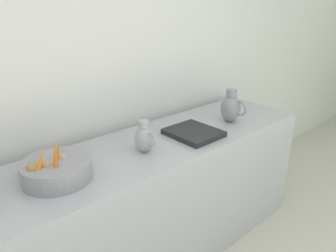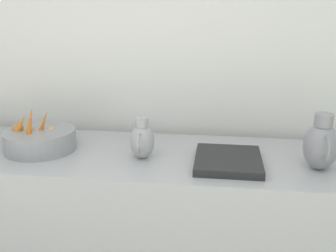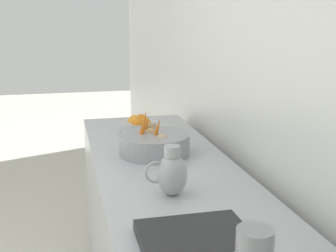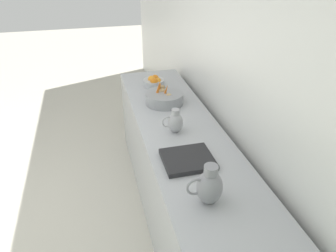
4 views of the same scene
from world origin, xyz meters
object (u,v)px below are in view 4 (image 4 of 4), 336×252
object	(u,v)px
orange_bowl	(154,82)
vegetable_colander	(164,98)
metal_pitcher_tall	(209,186)
metal_pitcher_short	(175,122)

from	to	relation	value
orange_bowl	vegetable_colander	bearing A→B (deg)	91.17
vegetable_colander	metal_pitcher_tall	world-z (taller)	metal_pitcher_tall
orange_bowl	metal_pitcher_short	size ratio (longest dim) A/B	1.10
metal_pitcher_short	metal_pitcher_tall	bearing A→B (deg)	88.40
orange_bowl	metal_pitcher_short	world-z (taller)	metal_pitcher_short
vegetable_colander	metal_pitcher_tall	bearing A→B (deg)	87.27
orange_bowl	metal_pitcher_short	distance (m)	0.96
metal_pitcher_short	vegetable_colander	bearing A→B (deg)	-94.43
vegetable_colander	orange_bowl	size ratio (longest dim) A/B	1.62
vegetable_colander	metal_pitcher_short	distance (m)	0.54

